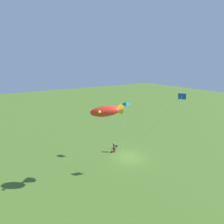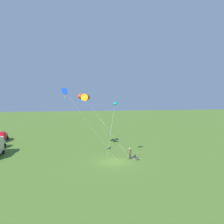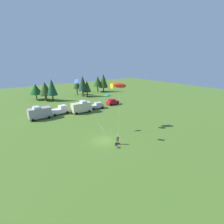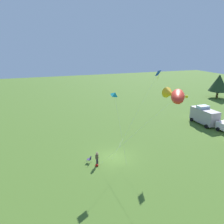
% 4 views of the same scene
% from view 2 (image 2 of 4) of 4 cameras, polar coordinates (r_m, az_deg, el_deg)
% --- Properties ---
extents(ground_plane, '(160.00, 160.00, 0.00)m').
position_cam_2_polar(ground_plane, '(39.41, 0.42, -10.75)').
color(ground_plane, '#476A25').
extents(person_kite_flyer, '(0.49, 0.50, 1.74)m').
position_cam_2_polar(person_kite_flyer, '(40.56, 3.91, -8.79)').
color(person_kite_flyer, '#3A323B').
rests_on(person_kite_flyer, ground).
extents(folding_chair, '(0.67, 0.67, 0.82)m').
position_cam_2_polar(folding_chair, '(40.06, 5.20, -9.78)').
color(folding_chair, '#2C244F').
rests_on(folding_chair, ground).
extents(backpack_on_grass, '(0.27, 0.35, 0.22)m').
position_cam_2_polar(backpack_on_grass, '(41.10, 4.01, -9.91)').
color(backpack_on_grass, '#AA120C').
rests_on(backpack_on_grass, ground).
extents(car_red_sedan, '(4.30, 2.41, 1.89)m').
position_cam_2_polar(car_red_sedan, '(57.69, -23.02, -4.96)').
color(car_red_sedan, red).
rests_on(car_red_sedan, ground).
extents(kite_large_fish, '(7.02, 8.26, 10.09)m').
position_cam_2_polar(kite_large_fish, '(43.78, -6.08, 3.27)').
color(kite_large_fish, red).
rests_on(kite_large_fish, ground).
extents(kite_delta_teal, '(2.19, 1.67, 8.95)m').
position_cam_2_polar(kite_delta_teal, '(38.61, 0.50, 1.91)').
color(kite_delta_teal, teal).
rests_on(kite_delta_teal, ground).
extents(kite_diamond_blue, '(2.77, 7.95, 10.85)m').
position_cam_2_polar(kite_diamond_blue, '(35.82, -9.81, 3.85)').
color(kite_diamond_blue, blue).
rests_on(kite_diamond_blue, ground).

